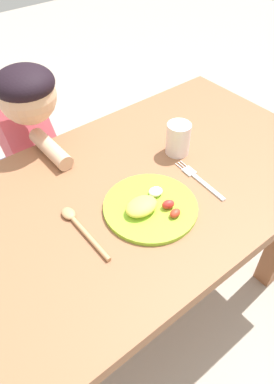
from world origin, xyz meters
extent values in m
plane|color=#AA9E90|center=(0.00, 0.00, 0.00)|extent=(8.00, 8.00, 0.00)
cube|color=#8F5B3C|center=(0.00, 0.00, 0.71)|extent=(1.27, 0.76, 0.04)
cube|color=#915A3A|center=(0.53, 0.27, 0.35)|extent=(0.08, 0.08, 0.69)
cylinder|color=#92C72F|center=(-0.07, -0.10, 0.74)|extent=(0.27, 0.27, 0.01)
ellipsoid|color=#E4D04C|center=(-0.10, -0.10, 0.76)|extent=(0.10, 0.07, 0.03)
ellipsoid|color=red|center=(-0.04, -0.17, 0.76)|extent=(0.04, 0.03, 0.02)
ellipsoid|color=red|center=(-0.03, -0.14, 0.76)|extent=(0.04, 0.04, 0.03)
ellipsoid|color=silver|center=(-0.03, -0.07, 0.76)|extent=(0.04, 0.04, 0.02)
cube|color=silver|center=(0.13, -0.14, 0.74)|extent=(0.02, 0.14, 0.01)
cube|color=silver|center=(0.13, -0.06, 0.74)|extent=(0.03, 0.04, 0.01)
cylinder|color=silver|center=(0.15, -0.02, 0.74)|extent=(0.01, 0.04, 0.00)
cylinder|color=silver|center=(0.13, -0.02, 0.74)|extent=(0.01, 0.04, 0.00)
cylinder|color=silver|center=(0.12, -0.02, 0.74)|extent=(0.01, 0.04, 0.00)
cylinder|color=tan|center=(-0.26, -0.09, 0.74)|extent=(0.01, 0.17, 0.01)
ellipsoid|color=tan|center=(-0.26, 0.02, 0.74)|extent=(0.04, 0.05, 0.02)
cylinder|color=silver|center=(0.17, 0.04, 0.79)|extent=(0.08, 0.08, 0.11)
cube|color=#3F426C|center=(-0.17, 0.59, 0.26)|extent=(0.17, 0.15, 0.52)
cube|color=#CC4C59|center=(-0.17, 0.50, 0.67)|extent=(0.17, 0.32, 0.38)
sphere|color=#D8A884|center=(-0.17, 0.40, 0.91)|extent=(0.19, 0.19, 0.19)
ellipsoid|color=black|center=(-0.17, 0.40, 0.95)|extent=(0.19, 0.19, 0.10)
cylinder|color=#D8A884|center=(-0.17, 0.30, 0.76)|extent=(0.05, 0.20, 0.05)
camera|label=1|loc=(-0.54, -0.62, 1.49)|focal=33.67mm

